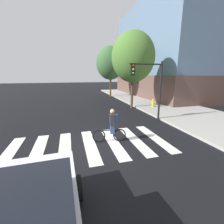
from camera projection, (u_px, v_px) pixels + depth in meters
ground_plane at (93, 145)px, 7.54m from camera, size 120.00×120.00×0.00m
crosswalk_stripes at (90, 145)px, 7.51m from camera, size 7.57×3.71×0.01m
cyclist at (112, 126)px, 7.72m from camera, size 1.70×0.39×1.69m
traffic_light_near at (150, 81)px, 10.69m from camera, size 2.47×0.28×4.20m
fire_hydrant at (153, 103)px, 15.54m from camera, size 0.33×0.22×0.78m
street_tree_near at (133, 57)px, 14.57m from camera, size 4.07×4.07×7.24m
street_tree_mid at (110, 63)px, 22.13m from camera, size 4.05×4.05×7.21m
corner_building at (193, 54)px, 24.80m from camera, size 19.64×18.27×13.13m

